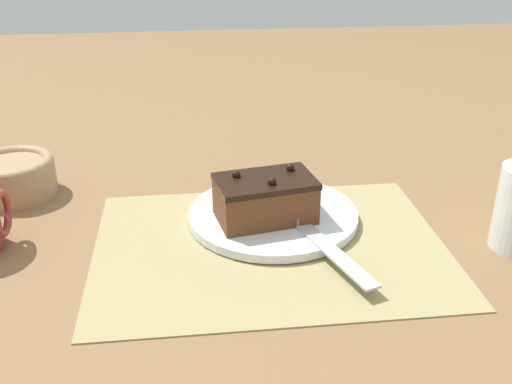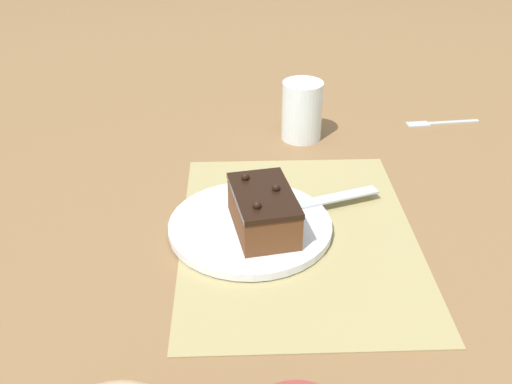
{
  "view_description": "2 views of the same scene",
  "coord_description": "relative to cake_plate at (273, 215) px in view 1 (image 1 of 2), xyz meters",
  "views": [
    {
      "loc": [
        -0.1,
        -0.67,
        0.41
      ],
      "look_at": [
        -0.01,
        0.06,
        0.05
      ],
      "focal_mm": 42.0,
      "sensor_mm": 36.0,
      "label": 1
    },
    {
      "loc": [
        -0.71,
        0.09,
        0.51
      ],
      "look_at": [
        0.04,
        0.06,
        0.05
      ],
      "focal_mm": 42.0,
      "sensor_mm": 36.0,
      "label": 2
    }
  ],
  "objects": [
    {
      "name": "placemat_woven",
      "position": [
        -0.01,
        -0.07,
        -0.01
      ],
      "size": [
        0.46,
        0.34,
        0.0
      ],
      "primitive_type": "cube",
      "color": "tan",
      "rests_on": "ground_plane"
    },
    {
      "name": "serving_knife",
      "position": [
        0.03,
        -0.05,
        0.01
      ],
      "size": [
        0.1,
        0.23,
        0.01
      ],
      "rotation": [
        0.0,
        0.0,
        3.47
      ],
      "color": "slate",
      "rests_on": "cake_plate"
    },
    {
      "name": "cake_plate",
      "position": [
        0.0,
        0.0,
        0.0
      ],
      "size": [
        0.24,
        0.24,
        0.01
      ],
      "color": "white",
      "rests_on": "placemat_woven"
    },
    {
      "name": "ground_plane",
      "position": [
        -0.01,
        -0.07,
        -0.01
      ],
      "size": [
        3.0,
        3.0,
        0.0
      ],
      "primitive_type": "plane",
      "color": "olive"
    },
    {
      "name": "small_bowl",
      "position": [
        -0.38,
        0.13,
        0.02
      ],
      "size": [
        0.12,
        0.12,
        0.06
      ],
      "color": "tan",
      "rests_on": "ground_plane"
    },
    {
      "name": "chocolate_cake",
      "position": [
        -0.01,
        -0.02,
        0.04
      ],
      "size": [
        0.14,
        0.1,
        0.07
      ],
      "rotation": [
        0.0,
        0.0,
        0.18
      ],
      "color": "brown",
      "rests_on": "cake_plate"
    }
  ]
}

